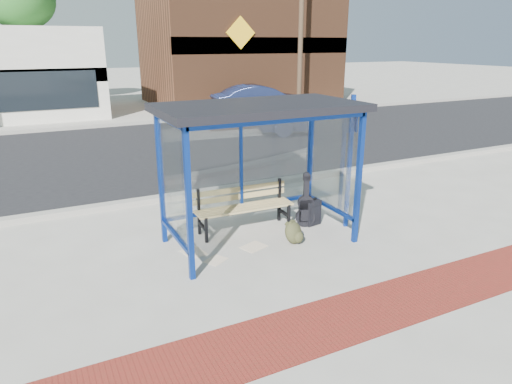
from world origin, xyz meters
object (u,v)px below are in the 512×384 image
suitcase (312,213)px  guitar_bag (306,208)px  backpack (294,233)px  fire_hydrant (324,102)px  parked_car (261,101)px  bench (243,205)px

suitcase → guitar_bag: bearing=174.3°
backpack → fire_hydrant: 17.09m
guitar_bag → suitcase: bearing=26.3°
parked_car → bench: bearing=158.8°
bench → guitar_bag: 1.19m
suitcase → fire_hydrant: bearing=44.5°
bench → suitcase: size_ratio=3.45×
guitar_bag → backpack: bearing=-114.0°
bench → parked_car: size_ratio=0.41×
backpack → parked_car: 14.14m
parked_car → fire_hydrant: (4.19, 0.96, -0.39)m
suitcase → backpack: (-0.75, -0.59, -0.05)m
guitar_bag → backpack: size_ratio=2.44×
guitar_bag → suitcase: size_ratio=1.87×
backpack → fire_hydrant: (10.08, 13.80, 0.16)m
suitcase → parked_car: bearing=57.0°
bench → backpack: (0.53, -0.96, -0.30)m
guitar_bag → backpack: (-0.60, -0.58, -0.17)m
guitar_bag → parked_car: (5.29, 12.26, 0.38)m
guitar_bag → suitcase: 0.20m
suitcase → backpack: bearing=-152.1°
bench → parked_car: parked_car is taller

